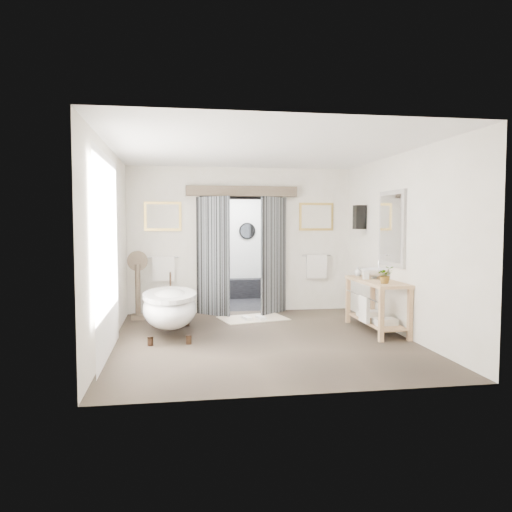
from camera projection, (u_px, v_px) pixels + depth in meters
name	position (u px, v px, depth m)	size (l,w,h in m)	color
ground_plane	(262.00, 339.00, 7.67)	(5.00, 5.00, 0.00)	#4F4335
room_shell	(261.00, 218.00, 7.42)	(4.52, 5.02, 2.91)	silver
shower_room	(233.00, 261.00, 11.55)	(2.22, 2.01, 2.51)	black
back_wall_dressing	(242.00, 235.00, 9.85)	(3.82, 0.69, 2.52)	black
clawfoot_tub	(170.00, 307.00, 7.96)	(0.85, 1.89, 0.92)	#37251A
vanity	(375.00, 301.00, 8.23)	(0.57, 1.60, 0.85)	tan
pedestal_mirror	(138.00, 290.00, 9.26)	(0.38, 0.24, 1.28)	brown
rug	(253.00, 318.00, 9.33)	(1.20, 0.80, 0.01)	beige
slippers	(254.00, 318.00, 9.20)	(0.43, 0.30, 0.05)	white
basin	(374.00, 274.00, 8.48)	(0.48, 0.48, 0.16)	white
plant	(385.00, 275.00, 7.74)	(0.25, 0.21, 0.27)	gray
soap_bottle_a	(366.00, 273.00, 8.35)	(0.09, 0.09, 0.21)	gray
soap_bottle_b	(358.00, 271.00, 8.83)	(0.13, 0.13, 0.17)	gray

